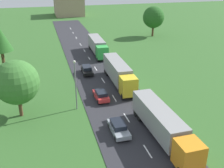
# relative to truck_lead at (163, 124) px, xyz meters

# --- Properties ---
(road) EXTENTS (10.00, 140.00, 0.06)m
(road) POSITION_rel_truck_lead_xyz_m (-2.53, 12.68, -2.04)
(road) COLOR #2B2B30
(road) RESTS_ON ground
(lane_marking_centre) EXTENTS (0.16, 119.98, 0.01)m
(lane_marking_centre) POSITION_rel_truck_lead_xyz_m (-2.53, 8.59, -2.01)
(lane_marking_centre) COLOR white
(lane_marking_centre) RESTS_ON road
(truck_lead) EXTENTS (2.77, 13.62, 3.46)m
(truck_lead) POSITION_rel_truck_lead_xyz_m (0.00, 0.00, 0.00)
(truck_lead) COLOR orange
(truck_lead) RESTS_ON road
(truck_second) EXTENTS (2.66, 13.23, 3.78)m
(truck_second) POSITION_rel_truck_lead_xyz_m (-0.27, 17.20, 0.15)
(truck_second) COLOR yellow
(truck_second) RESTS_ON road
(truck_third) EXTENTS (2.72, 12.56, 3.54)m
(truck_third) POSITION_rel_truck_lead_xyz_m (0.07, 35.95, 0.02)
(truck_third) COLOR green
(truck_third) RESTS_ON road
(car_second) EXTENTS (1.87, 4.44, 1.45)m
(car_second) POSITION_rel_truck_lead_xyz_m (-4.62, 2.48, -1.25)
(car_second) COLOR #8C939E
(car_second) RESTS_ON road
(car_third) EXTENTS (1.90, 4.11, 1.47)m
(car_third) POSITION_rel_truck_lead_xyz_m (-4.61, 11.99, -1.25)
(car_third) COLOR red
(car_third) RESTS_ON road
(car_fourth) EXTENTS (1.92, 4.57, 1.47)m
(car_fourth) POSITION_rel_truck_lead_xyz_m (-4.71, 23.62, -1.25)
(car_fourth) COLOR black
(car_fourth) RESTS_ON road
(lamppost_second) EXTENTS (0.36, 0.36, 7.36)m
(lamppost_second) POSITION_rel_truck_lead_xyz_m (-8.64, 10.07, 2.07)
(lamppost_second) COLOR slate
(lamppost_second) RESTS_ON ground
(tree_oak) EXTENTS (4.65, 4.65, 8.75)m
(tree_oak) POSITION_rel_truck_lead_xyz_m (-20.42, 31.39, 4.06)
(tree_oak) COLOR #513823
(tree_oak) RESTS_ON ground
(tree_pine) EXTENTS (6.28, 6.28, 8.75)m
(tree_pine) POSITION_rel_truck_lead_xyz_m (20.00, 49.72, 3.52)
(tree_pine) COLOR #513823
(tree_pine) RESTS_ON ground
(tree_elm) EXTENTS (5.94, 5.94, 7.95)m
(tree_elm) POSITION_rel_truck_lead_xyz_m (-16.31, 10.17, 2.90)
(tree_elm) COLOR #513823
(tree_elm) RESTS_ON ground
(distant_building) EXTENTS (11.89, 13.29, 7.77)m
(distant_building) POSITION_rel_truck_lead_xyz_m (0.61, 96.51, 1.81)
(distant_building) COLOR #9E846B
(distant_building) RESTS_ON ground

